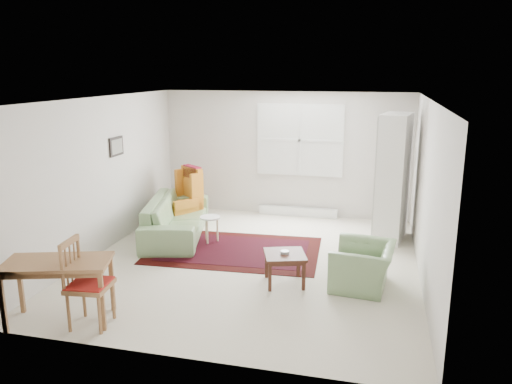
% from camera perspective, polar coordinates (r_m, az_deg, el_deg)
% --- Properties ---
extents(room, '(5.04, 5.54, 2.51)m').
position_cam_1_polar(room, '(7.65, -0.02, 1.34)').
color(room, beige).
rests_on(room, ground).
extents(rug, '(2.86, 1.93, 0.03)m').
position_cam_1_polar(rug, '(8.30, -2.48, -6.62)').
color(rug, black).
rests_on(rug, ground).
extents(sofa, '(1.42, 2.47, 0.94)m').
position_cam_1_polar(sofa, '(9.02, -9.12, -2.07)').
color(sofa, '#739261').
rests_on(sofa, ground).
extents(armchair, '(0.90, 1.00, 0.72)m').
position_cam_1_polar(armchair, '(7.03, 12.14, -7.80)').
color(armchair, '#739261').
rests_on(armchair, ground).
extents(wingback_chair, '(0.91, 0.92, 1.10)m').
position_cam_1_polar(wingback_chair, '(9.70, -8.67, -0.41)').
color(wingback_chair, orange).
rests_on(wingback_chair, ground).
extents(coffee_table, '(0.69, 0.69, 0.45)m').
position_cam_1_polar(coffee_table, '(7.02, 3.29, -8.71)').
color(coffee_table, '#411F14').
rests_on(coffee_table, ground).
extents(stool, '(0.46, 0.46, 0.47)m').
position_cam_1_polar(stool, '(8.66, -5.24, -4.26)').
color(stool, white).
rests_on(stool, ground).
extents(cabinet, '(0.62, 0.95, 2.20)m').
position_cam_1_polar(cabinet, '(8.89, 15.41, 1.56)').
color(cabinet, white).
rests_on(cabinet, ground).
extents(desk, '(1.32, 0.93, 0.76)m').
position_cam_1_polar(desk, '(6.40, -21.52, -10.51)').
color(desk, olive).
rests_on(desk, ground).
extents(desk_chair, '(0.50, 0.50, 1.05)m').
position_cam_1_polar(desk_chair, '(6.12, -18.49, -9.88)').
color(desk_chair, olive).
rests_on(desk_chair, ground).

